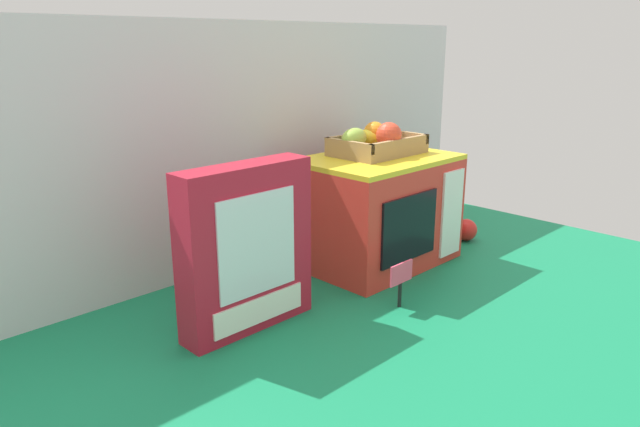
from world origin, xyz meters
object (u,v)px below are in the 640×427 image
object	(u,v)px
toy_microwave	(377,210)
loose_toy_apple	(466,230)
cookie_set_box	(246,249)
price_sign	(401,278)
food_groups_crate	(376,143)

from	to	relation	value
toy_microwave	loose_toy_apple	distance (m)	0.33
cookie_set_box	price_sign	size ratio (longest dim) A/B	3.28
cookie_set_box	food_groups_crate	bearing A→B (deg)	9.65
toy_microwave	price_sign	xyz separation A→B (m)	(-0.17, -0.21, -0.07)
cookie_set_box	loose_toy_apple	world-z (taller)	cookie_set_box
price_sign	food_groups_crate	bearing A→B (deg)	51.36
toy_microwave	price_sign	world-z (taller)	toy_microwave
price_sign	toy_microwave	bearing A→B (deg)	51.09
cookie_set_box	loose_toy_apple	distance (m)	0.77
cookie_set_box	toy_microwave	bearing A→B (deg)	7.03
toy_microwave	cookie_set_box	xyz separation A→B (m)	(-0.45, -0.06, 0.03)
loose_toy_apple	cookie_set_box	bearing A→B (deg)	178.62
toy_microwave	cookie_set_box	size ratio (longest dim) A/B	1.15
food_groups_crate	cookie_set_box	world-z (taller)	food_groups_crate
price_sign	loose_toy_apple	world-z (taller)	price_sign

